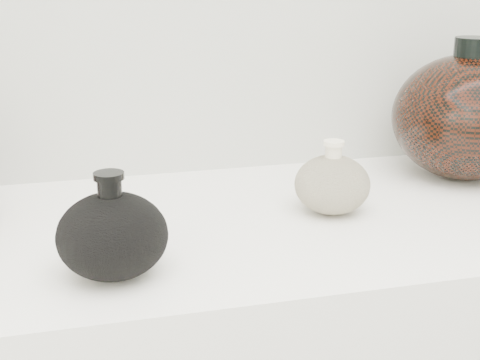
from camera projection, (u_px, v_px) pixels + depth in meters
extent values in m
cube|color=white|center=(255.00, 228.00, 0.97)|extent=(1.20, 0.50, 0.03)
ellipsoid|color=black|center=(113.00, 236.00, 0.78)|extent=(0.15, 0.15, 0.10)
cylinder|color=black|center=(109.00, 188.00, 0.76)|extent=(0.03, 0.03, 0.03)
cylinder|color=black|center=(109.00, 176.00, 0.75)|extent=(0.04, 0.04, 0.01)
ellipsoid|color=beige|center=(332.00, 184.00, 0.98)|extent=(0.15, 0.15, 0.09)
cylinder|color=beige|center=(334.00, 152.00, 0.96)|extent=(0.03, 0.03, 0.03)
cylinder|color=beige|center=(334.00, 143.00, 0.96)|extent=(0.04, 0.04, 0.01)
ellipsoid|color=black|center=(466.00, 117.00, 1.13)|extent=(0.31, 0.31, 0.21)
cylinder|color=black|center=(474.00, 49.00, 1.09)|extent=(0.08, 0.08, 0.04)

